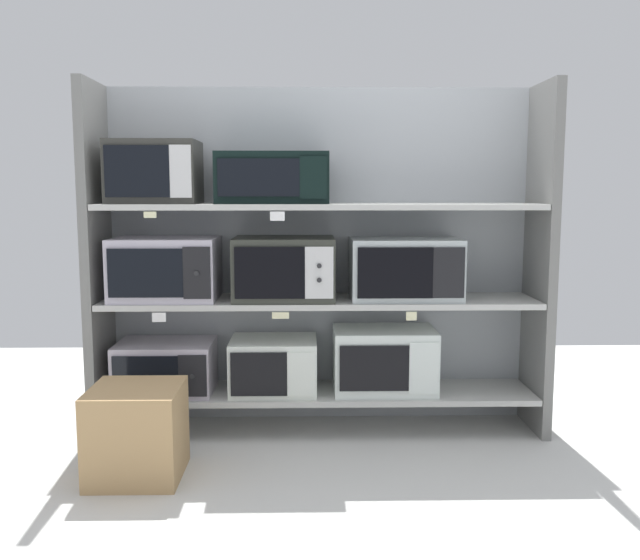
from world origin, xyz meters
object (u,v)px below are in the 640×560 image
(microwave_3, at_px, (166,269))
(microwave_6, at_px, (155,172))
(microwave_5, at_px, (405,269))
(shipping_carton, at_px, (137,432))
(microwave_2, at_px, (384,360))
(microwave_1, at_px, (274,365))
(microwave_0, at_px, (166,367))
(microwave_4, at_px, (284,268))
(microwave_7, at_px, (273,178))

(microwave_3, relative_size, microwave_6, 1.20)
(microwave_6, bearing_deg, microwave_5, -0.00)
(microwave_5, distance_m, shipping_carton, 1.58)
(microwave_2, distance_m, microwave_6, 1.57)
(microwave_1, xyz_separation_m, microwave_5, (0.70, -0.00, 0.52))
(microwave_0, bearing_deg, shipping_carton, -91.24)
(microwave_1, xyz_separation_m, microwave_3, (-0.56, 0.00, 0.53))
(microwave_4, relative_size, microwave_7, 0.91)
(microwave_0, xyz_separation_m, microwave_2, (1.18, 0.00, 0.03))
(microwave_1, distance_m, microwave_5, 0.87)
(microwave_3, xyz_separation_m, microwave_4, (0.62, -0.00, 0.00))
(microwave_0, height_order, microwave_5, microwave_5)
(microwave_2, distance_m, microwave_3, 1.26)
(microwave_5, relative_size, microwave_6, 1.27)
(microwave_4, height_order, microwave_6, microwave_6)
(shipping_carton, bearing_deg, microwave_4, 42.84)
(microwave_3, relative_size, microwave_7, 0.94)
(microwave_3, height_order, microwave_5, microwave_3)
(microwave_7, bearing_deg, microwave_3, -179.98)
(microwave_6, bearing_deg, microwave_2, 0.02)
(microwave_1, bearing_deg, microwave_5, -0.01)
(microwave_6, relative_size, shipping_carton, 1.09)
(microwave_0, relative_size, microwave_5, 0.89)
(microwave_5, bearing_deg, microwave_0, 179.99)
(microwave_3, bearing_deg, microwave_0, -179.78)
(microwave_1, height_order, microwave_5, microwave_5)
(microwave_5, bearing_deg, microwave_7, 179.97)
(microwave_7, bearing_deg, microwave_2, 0.00)
(microwave_2, bearing_deg, microwave_1, -179.97)
(shipping_carton, bearing_deg, microwave_7, 45.42)
(microwave_0, relative_size, microwave_6, 1.12)
(microwave_1, xyz_separation_m, microwave_2, (0.60, 0.00, 0.03))
(microwave_2, distance_m, microwave_5, 0.51)
(microwave_1, relative_size, microwave_3, 0.85)
(microwave_4, height_order, microwave_5, microwave_4)
(microwave_3, bearing_deg, microwave_7, 0.02)
(microwave_3, xyz_separation_m, microwave_6, (-0.04, -0.00, 0.50))
(microwave_1, bearing_deg, microwave_2, 0.03)
(microwave_2, height_order, microwave_4, microwave_4)
(microwave_0, distance_m, microwave_6, 1.04)
(microwave_0, relative_size, microwave_3, 0.94)
(microwave_1, height_order, microwave_4, microwave_4)
(microwave_2, relative_size, microwave_6, 1.19)
(microwave_2, height_order, microwave_5, microwave_5)
(microwave_3, bearing_deg, microwave_4, -0.02)
(microwave_3, height_order, microwave_7, microwave_7)
(microwave_0, relative_size, microwave_4, 0.97)
(microwave_6, bearing_deg, microwave_0, 0.16)
(microwave_3, distance_m, microwave_6, 0.51)
(microwave_3, bearing_deg, microwave_2, 0.01)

